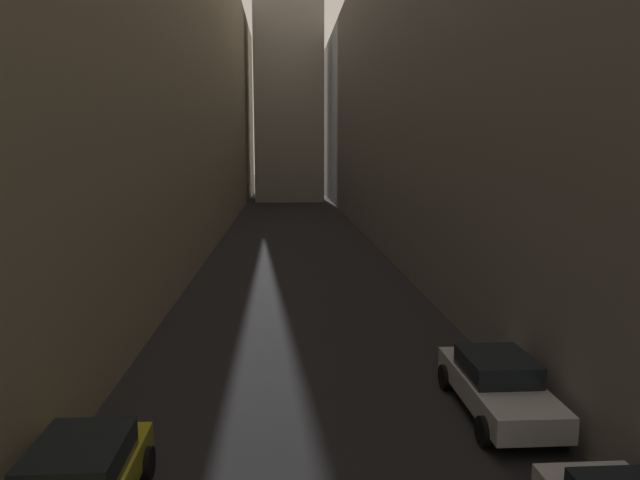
# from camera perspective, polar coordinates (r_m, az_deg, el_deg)

# --- Properties ---
(ground_plane) EXTENTS (264.00, 264.00, 0.00)m
(ground_plane) POSITION_cam_1_polar(r_m,az_deg,el_deg) (38.45, -2.35, -0.99)
(ground_plane) COLOR black
(building_block_left) EXTENTS (13.53, 108.00, 24.06)m
(building_block_left) POSITION_cam_1_polar(r_m,az_deg,el_deg) (41.90, -20.23, 15.81)
(building_block_left) COLOR gray
(building_block_left) RESTS_ON ground
(building_block_right) EXTENTS (15.34, 108.00, 21.50)m
(building_block_right) POSITION_cam_1_polar(r_m,az_deg,el_deg) (42.51, 16.12, 14.14)
(building_block_right) COLOR slate
(building_block_right) RESTS_ON ground
(parked_car_right_far) EXTENTS (1.95, 4.59, 1.46)m
(parked_car_right_far) POSITION_cam_1_polar(r_m,az_deg,el_deg) (15.33, 17.05, -13.37)
(parked_car_right_far) COLOR #B7B7BC
(parked_car_right_far) RESTS_ON ground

